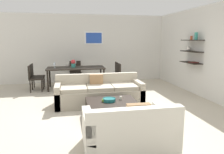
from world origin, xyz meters
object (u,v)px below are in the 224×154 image
Objects in this scene: apple_on_coffee_table at (103,100)px; dining_chair_right_far at (114,72)px; candle_jar at (121,98)px; dining_chair_left_far at (35,75)px; wine_glass_left_near at (54,65)px; dining_table at (76,69)px; dining_chair_head at (75,71)px; loveseat_white at (129,131)px; coffee_table at (112,110)px; wine_glass_head at (75,62)px; wine_glass_left_far at (55,64)px; centerpiece_vase at (73,63)px; sofa_beige at (99,93)px; decorative_bowl at (109,100)px; dining_chair_left_near at (34,76)px; dining_chair_right_near at (116,74)px.

apple_on_coffee_table is 3.46m from dining_chair_right_far.
apple_on_coffee_table is (-0.42, -0.11, -0.00)m from candle_jar.
dining_chair_left_far is 0.83m from wine_glass_left_near.
dining_table is 2.27× the size of dining_chair_head.
coffee_table is at bearing 90.40° from loveseat_white.
coffee_table is 3.64m from wine_glass_head.
loveseat_white is 1.62× the size of dining_chair_head.
wine_glass_left_far reaches higher than candle_jar.
dining_chair_right_far is at bearing 81.20° from candle_jar.
centerpiece_vase reaches higher than apple_on_coffee_table.
dining_table reaches higher than coffee_table.
coffee_table is 3.40m from wine_glass_left_near.
sofa_beige is at bearing 96.80° from coffee_table.
candle_jar is (0.23, 0.09, 0.23)m from coffee_table.
centerpiece_vase is at bearing -5.58° from wine_glass_left_far.
loveseat_white is 4.65m from centerpiece_vase.
wine_glass_left_far reaches higher than decorative_bowl.
wine_glass_left_far is (-0.73, -0.74, 0.38)m from dining_chair_head.
centerpiece_vase is at bearing -96.10° from dining_chair_head.
loveseat_white reaches higher than apple_on_coffee_table.
dining_chair_left_far is at bearing -155.24° from dining_chair_head.
loveseat_white is 7.41× the size of wine_glass_head.
loveseat_white is at bearing -98.72° from dining_chair_right_far.
dining_chair_left_near is 0.84m from wine_glass_left_far.
dining_chair_left_near is at bearing -155.72° from wine_glass_left_far.
sofa_beige is 2.61× the size of dining_chair_right_far.
dining_table is 10.56× the size of wine_glass_left_far.
dining_chair_head is at bearing 36.61° from dining_chair_left_near.
centerpiece_vase is at bearing 107.88° from candle_jar.
dining_chair_left_far is at bearing 121.44° from decorative_bowl.
dining_chair_left_near reaches higher than sofa_beige.
candle_jar is at bearing -62.52° from wine_glass_left_far.
wine_glass_head reaches higher than dining_chair_left_near.
decorative_bowl is 3.55m from dining_chair_left_near.
dining_table is 12.12× the size of wine_glass_left_near.
dining_chair_head is at bearing 96.98° from apple_on_coffee_table.
dining_chair_left_near is 4.57× the size of wine_glass_head.
wine_glass_left_far reaches higher than apple_on_coffee_table.
centerpiece_vase reaches higher than sofa_beige.
sofa_beige is 11.92× the size of wine_glass_head.
dining_chair_head is 3.27× the size of centerpiece_vase.
dining_chair_right_near reaches higher than decorative_bowl.
dining_table is (-0.68, 3.12, 0.49)m from coffee_table.
dining_chair_right_near is 3.27× the size of centerpiece_vase.
wine_glass_head reaches higher than candle_jar.
dining_chair_right_near is at bearing 64.75° from sofa_beige.
dining_chair_right_far is 2.19m from wine_glass_left_near.
dining_chair_left_far is 1.47m from wine_glass_head.
sofa_beige is 2.37m from wine_glass_left_near.
apple_on_coffee_table is at bearing -68.16° from wine_glass_left_near.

